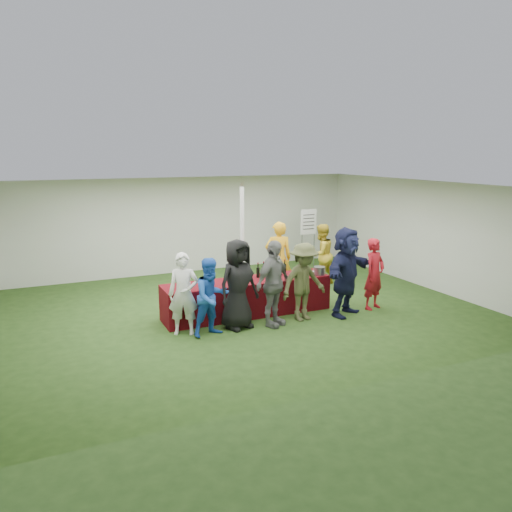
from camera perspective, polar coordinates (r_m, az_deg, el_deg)
name	(u,v)px	position (r m, az deg, el deg)	size (l,w,h in m)	color
ground	(243,310)	(10.94, -1.55, -6.24)	(60.00, 60.00, 0.00)	#284719
tent	(242,239)	(11.88, -1.59, 1.93)	(10.00, 10.00, 10.00)	white
serving_table	(247,297)	(10.59, -0.99, -4.73)	(3.60, 0.80, 0.75)	#5D0A12
wine_bottles	(272,270)	(10.84, 1.82, -1.63)	(0.74, 0.15, 0.32)	black
wine_glasses	(229,280)	(10.03, -3.10, -2.81)	(2.67, 0.13, 0.16)	silver
water_bottle	(249,274)	(10.57, -0.79, -2.08)	(0.07, 0.07, 0.23)	silver
bar_towel	(308,272)	(11.18, 5.93, -1.82)	(0.25, 0.18, 0.03)	white
dump_bucket	(319,271)	(11.01, 7.25, -1.67)	(0.25, 0.25, 0.18)	slate
wine_list_sign	(308,227)	(14.20, 6.01, 3.37)	(0.50, 0.03, 1.80)	slate
staff_pourer	(278,258)	(11.97, 2.56, -0.26)	(0.65, 0.43, 1.78)	gold
staff_back	(321,254)	(12.98, 7.44, 0.19)	(0.77, 0.60, 1.58)	gold
customer_0	(184,294)	(9.46, -8.27, -4.31)	(0.57, 0.38, 1.57)	silver
customer_1	(211,297)	(9.35, -5.11, -4.69)	(0.72, 0.56, 1.49)	blue
customer_2	(238,284)	(9.66, -2.08, -3.24)	(0.86, 0.56, 1.77)	black
customer_3	(273,284)	(9.78, 1.99, -3.18)	(1.01, 0.42, 1.72)	slate
customer_4	(304,282)	(10.17, 5.47, -2.97)	(1.04, 0.60, 1.61)	#444827
customer_5	(346,272)	(10.59, 10.27, -1.77)	(1.74, 0.55, 1.88)	#151838
customer_6	(374,274)	(11.17, 13.37, -2.00)	(0.57, 0.38, 1.57)	#A2131D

